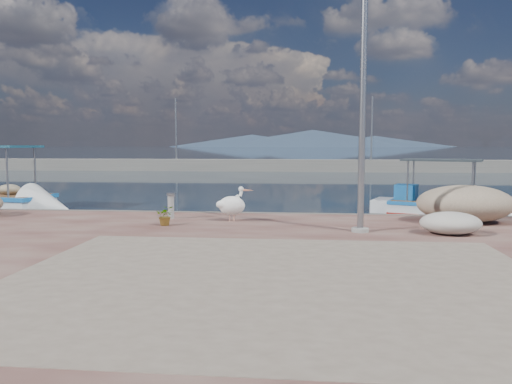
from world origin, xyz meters
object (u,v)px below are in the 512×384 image
object	(u,v)px
boat_right	(439,209)
pelican	(232,205)
bollard_near	(171,205)
lamp_post	(363,101)

from	to	relation	value
boat_right	pelican	bearing A→B (deg)	-120.52
boat_right	bollard_near	xyz separation A→B (m)	(-9.23, -5.37, 0.72)
boat_right	lamp_post	distance (m)	8.86
pelican	bollard_near	xyz separation A→B (m)	(-1.93, 0.38, -0.06)
lamp_post	bollard_near	bearing A→B (deg)	161.89
boat_right	lamp_post	size ratio (longest dim) A/B	0.79
pelican	lamp_post	distance (m)	4.72
lamp_post	bollard_near	xyz separation A→B (m)	(-5.44, 1.78, -2.88)
boat_right	pelican	size ratio (longest dim) A/B	5.17
lamp_post	boat_right	bearing A→B (deg)	62.05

